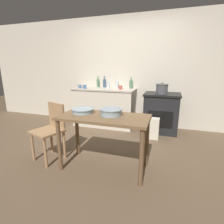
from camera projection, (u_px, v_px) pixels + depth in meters
name	position (u px, v px, depth m)	size (l,w,h in m)	color
ground_plane	(105.00, 149.00, 3.05)	(14.00, 14.00, 0.00)	brown
wall_back	(128.00, 72.00, 4.19)	(8.00, 0.07, 2.55)	beige
counter_cabinet	(104.00, 107.00, 4.24)	(1.47, 0.62, 0.90)	beige
stove	(161.00, 112.00, 3.84)	(0.75, 0.63, 0.85)	black
work_table	(104.00, 124.00, 2.36)	(1.21, 0.59, 0.77)	brown
chair	(51.00, 129.00, 2.66)	(0.51, 0.51, 0.87)	#A87F56
flour_sack	(153.00, 128.00, 3.49)	(0.25, 0.17, 0.42)	beige
stock_pot	(162.00, 89.00, 3.63)	(0.25, 0.25, 0.23)	#4C4C51
mixing_bowl_large	(111.00, 112.00, 2.35)	(0.31, 0.31, 0.09)	#93A8B2
mixing_bowl_small	(83.00, 110.00, 2.48)	(0.31, 0.31, 0.06)	#93A8B2
bottle_far_left	(131.00, 84.00, 4.13)	(0.08, 0.08, 0.26)	#517F5B
bottle_left	(98.00, 83.00, 4.38)	(0.06, 0.06, 0.28)	#517F5B
bottle_mid_left	(108.00, 85.00, 4.14)	(0.07, 0.07, 0.20)	silver
bottle_center_left	(117.00, 84.00, 4.19)	(0.07, 0.07, 0.24)	silver
bottle_center	(104.00, 83.00, 4.35)	(0.07, 0.07, 0.28)	#3D5675
cup_center_right	(80.00, 87.00, 4.20)	(0.08, 0.08, 0.08)	#4C6B99
cup_mid_right	(85.00, 87.00, 4.09)	(0.09, 0.09, 0.09)	#4C6B99
cup_right	(121.00, 87.00, 3.96)	(0.08, 0.08, 0.09)	#B74C42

